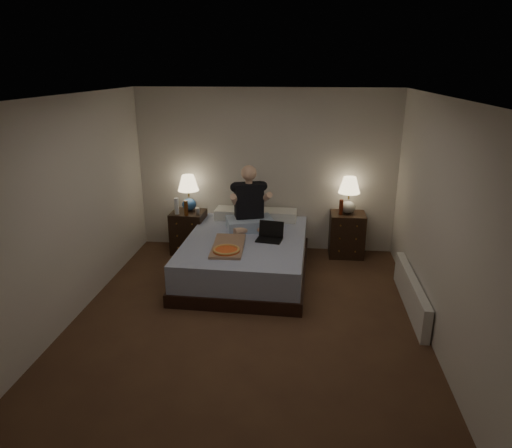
# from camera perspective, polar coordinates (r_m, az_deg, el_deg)

# --- Properties ---
(floor) EXTENTS (4.00, 4.50, 0.00)m
(floor) POSITION_cam_1_polar(r_m,az_deg,el_deg) (5.45, -1.06, -11.60)
(floor) COLOR brown
(floor) RESTS_ON ground
(ceiling) EXTENTS (4.00, 4.50, 0.00)m
(ceiling) POSITION_cam_1_polar(r_m,az_deg,el_deg) (4.69, -1.25, 15.67)
(ceiling) COLOR white
(ceiling) RESTS_ON ground
(wall_back) EXTENTS (4.00, 0.00, 2.50)m
(wall_back) POSITION_cam_1_polar(r_m,az_deg,el_deg) (7.09, 1.20, 6.61)
(wall_back) COLOR silver
(wall_back) RESTS_ON ground
(wall_front) EXTENTS (4.00, 0.00, 2.50)m
(wall_front) POSITION_cam_1_polar(r_m,az_deg,el_deg) (2.91, -7.00, -12.80)
(wall_front) COLOR silver
(wall_front) RESTS_ON ground
(wall_left) EXTENTS (0.00, 4.50, 2.50)m
(wall_left) POSITION_cam_1_polar(r_m,az_deg,el_deg) (5.54, -22.12, 1.63)
(wall_left) COLOR silver
(wall_left) RESTS_ON ground
(wall_right) EXTENTS (0.00, 4.50, 2.50)m
(wall_right) POSITION_cam_1_polar(r_m,az_deg,el_deg) (5.08, 21.82, 0.16)
(wall_right) COLOR silver
(wall_right) RESTS_ON ground
(bed) EXTENTS (1.67, 2.19, 0.54)m
(bed) POSITION_cam_1_polar(r_m,az_deg,el_deg) (6.40, -1.29, -4.03)
(bed) COLOR #5164A2
(bed) RESTS_ON floor
(nightstand_left) EXTENTS (0.52, 0.47, 0.65)m
(nightstand_left) POSITION_cam_1_polar(r_m,az_deg,el_deg) (7.23, -8.39, -0.97)
(nightstand_left) COLOR black
(nightstand_left) RESTS_ON floor
(nightstand_right) EXTENTS (0.53, 0.47, 0.68)m
(nightstand_right) POSITION_cam_1_polar(r_m,az_deg,el_deg) (7.16, 11.26, -1.25)
(nightstand_right) COLOR black
(nightstand_right) RESTS_ON floor
(lamp_left) EXTENTS (0.41, 0.41, 0.56)m
(lamp_left) POSITION_cam_1_polar(r_m,az_deg,el_deg) (7.13, -8.42, 3.87)
(lamp_left) COLOR #295496
(lamp_left) RESTS_ON nightstand_left
(lamp_right) EXTENTS (0.34, 0.34, 0.56)m
(lamp_right) POSITION_cam_1_polar(r_m,az_deg,el_deg) (6.97, 11.53, 3.53)
(lamp_right) COLOR #9B9C94
(lamp_right) RESTS_ON nightstand_right
(water_bottle) EXTENTS (0.07, 0.07, 0.25)m
(water_bottle) POSITION_cam_1_polar(r_m,az_deg,el_deg) (7.02, -9.89, 2.23)
(water_bottle) COLOR silver
(water_bottle) RESTS_ON nightstand_left
(soda_can) EXTENTS (0.07, 0.07, 0.10)m
(soda_can) POSITION_cam_1_polar(r_m,az_deg,el_deg) (6.98, -7.33, 1.61)
(soda_can) COLOR #B6B6B1
(soda_can) RESTS_ON nightstand_left
(beer_bottle_left) EXTENTS (0.06, 0.06, 0.23)m
(beer_bottle_left) POSITION_cam_1_polar(r_m,az_deg,el_deg) (6.93, -8.74, 1.98)
(beer_bottle_left) COLOR #562B0C
(beer_bottle_left) RESTS_ON nightstand_left
(beer_bottle_right) EXTENTS (0.06, 0.06, 0.23)m
(beer_bottle_right) POSITION_cam_1_polar(r_m,az_deg,el_deg) (6.93, 10.59, 2.09)
(beer_bottle_right) COLOR #4E1A0B
(beer_bottle_right) RESTS_ON nightstand_right
(person) EXTENTS (0.78, 0.69, 0.93)m
(person) POSITION_cam_1_polar(r_m,az_deg,el_deg) (6.52, -0.82, 3.26)
(person) COLOR black
(person) RESTS_ON bed
(laptop) EXTENTS (0.38, 0.33, 0.24)m
(laptop) POSITION_cam_1_polar(r_m,az_deg,el_deg) (6.17, 1.67, -1.04)
(laptop) COLOR black
(laptop) RESTS_ON bed
(pizza_box) EXTENTS (0.43, 0.78, 0.08)m
(pizza_box) POSITION_cam_1_polar(r_m,az_deg,el_deg) (5.78, -3.73, -3.35)
(pizza_box) COLOR #9E795F
(pizza_box) RESTS_ON bed
(radiator) EXTENTS (0.10, 1.60, 0.40)m
(radiator) POSITION_cam_1_polar(r_m,az_deg,el_deg) (5.86, 18.80, -8.16)
(radiator) COLOR silver
(radiator) RESTS_ON floor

